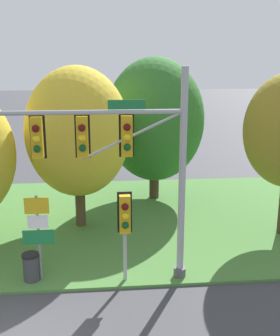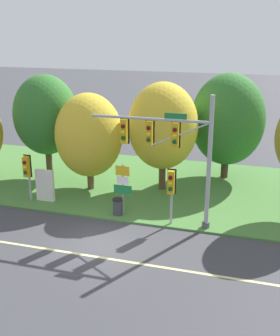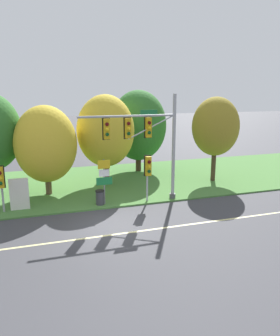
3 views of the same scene
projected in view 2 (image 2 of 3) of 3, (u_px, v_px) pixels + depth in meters
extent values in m
plane|color=#3D3D42|center=(99.00, 243.00, 20.24)|extent=(160.00, 160.00, 0.00)
cube|color=beige|center=(89.00, 256.00, 19.15)|extent=(36.00, 0.16, 0.01)
cube|color=#477A38|center=(145.00, 184.00, 27.72)|extent=(48.00, 11.50, 0.10)
cylinder|color=#9EA0A5|center=(209.00, 164.00, 20.58)|extent=(0.22, 0.22, 6.80)
cylinder|color=#4C4C51|center=(206.00, 224.00, 21.61)|extent=(0.40, 0.40, 0.30)
cylinder|color=#9EA0A5|center=(149.00, 119.00, 20.73)|extent=(6.09, 0.14, 0.14)
cylinder|color=#9EA0A5|center=(179.00, 135.00, 20.54)|extent=(3.08, 0.08, 1.47)
cube|color=gold|center=(175.00, 135.00, 20.61)|extent=(0.34, 0.28, 1.22)
cube|color=black|center=(176.00, 134.00, 20.75)|extent=(0.46, 0.04, 1.34)
sphere|color=#4C0C0C|center=(175.00, 130.00, 20.35)|extent=(0.22, 0.22, 0.22)
sphere|color=yellow|center=(175.00, 136.00, 20.44)|extent=(0.22, 0.22, 0.22)
sphere|color=#0C4219|center=(174.00, 142.00, 20.54)|extent=(0.22, 0.22, 0.22)
cube|color=gold|center=(149.00, 133.00, 20.96)|extent=(0.34, 0.28, 1.22)
cube|color=black|center=(150.00, 133.00, 21.11)|extent=(0.46, 0.04, 1.34)
sphere|color=#4C0C0C|center=(148.00, 128.00, 20.70)|extent=(0.22, 0.22, 0.22)
sphere|color=yellow|center=(148.00, 134.00, 20.80)|extent=(0.22, 0.22, 0.22)
sphere|color=#0C4219|center=(148.00, 140.00, 20.90)|extent=(0.22, 0.22, 0.22)
cube|color=gold|center=(124.00, 131.00, 21.32)|extent=(0.34, 0.28, 1.22)
cube|color=black|center=(125.00, 131.00, 21.46)|extent=(0.46, 0.04, 1.34)
sphere|color=#4C0C0C|center=(123.00, 126.00, 21.06)|extent=(0.22, 0.22, 0.22)
sphere|color=yellow|center=(123.00, 132.00, 21.16)|extent=(0.22, 0.22, 0.22)
sphere|color=#0C4219|center=(123.00, 138.00, 21.25)|extent=(0.22, 0.22, 0.22)
cube|color=#196B33|center=(176.00, 116.00, 20.26)|extent=(1.10, 0.04, 0.28)
cylinder|color=#9EA0A5|center=(29.00, 178.00, 24.67)|extent=(0.12, 0.12, 2.70)
cube|color=gold|center=(26.00, 167.00, 24.24)|extent=(0.34, 0.28, 1.22)
cube|color=black|center=(28.00, 166.00, 24.39)|extent=(0.46, 0.04, 1.34)
sphere|color=#4C0C0C|center=(24.00, 163.00, 23.98)|extent=(0.22, 0.22, 0.22)
sphere|color=yellow|center=(25.00, 168.00, 24.08)|extent=(0.22, 0.22, 0.22)
sphere|color=#0C4219|center=(25.00, 172.00, 24.17)|extent=(0.22, 0.22, 0.22)
cylinder|color=#9EA0A5|center=(171.00, 197.00, 21.62)|extent=(0.12, 0.12, 2.93)
cube|color=gold|center=(171.00, 182.00, 21.15)|extent=(0.34, 0.28, 1.22)
cube|color=black|center=(172.00, 181.00, 21.29)|extent=(0.46, 0.04, 1.34)
sphere|color=#4C0C0C|center=(170.00, 178.00, 20.89)|extent=(0.22, 0.22, 0.22)
sphere|color=yellow|center=(170.00, 184.00, 20.99)|extent=(0.22, 0.22, 0.22)
sphere|color=#0C4219|center=(170.00, 189.00, 21.08)|extent=(0.22, 0.22, 0.22)
cylinder|color=slate|center=(123.00, 190.00, 22.61)|extent=(0.08, 0.08, 2.88)
cube|color=gold|center=(122.00, 171.00, 22.23)|extent=(0.77, 0.03, 0.53)
cube|color=white|center=(123.00, 180.00, 22.40)|extent=(0.64, 0.03, 0.43)
cube|color=#197238|center=(123.00, 190.00, 22.57)|extent=(1.00, 0.03, 0.48)
cylinder|color=#4C3823|center=(49.00, 155.00, 28.48)|extent=(0.42, 0.42, 3.13)
ellipsoid|color=#2D6B28|center=(46.00, 115.00, 27.61)|extent=(4.22, 4.22, 5.28)
cylinder|color=brown|center=(90.00, 171.00, 26.50)|extent=(0.41, 0.41, 2.35)
ellipsoid|color=gold|center=(89.00, 135.00, 25.76)|extent=(4.14, 4.14, 5.18)
cylinder|color=#4C3823|center=(162.00, 167.00, 26.39)|extent=(0.43, 0.43, 2.89)
ellipsoid|color=gold|center=(163.00, 126.00, 25.56)|extent=(4.27, 4.27, 5.33)
cylinder|color=#423021|center=(225.00, 158.00, 28.44)|extent=(0.48, 0.48, 2.69)
ellipsoid|color=#2D6B28|center=(228.00, 119.00, 27.59)|extent=(4.84, 4.84, 6.05)
cube|color=silver|center=(45.00, 185.00, 24.70)|extent=(1.10, 0.24, 1.90)
cube|color=#4C4C51|center=(40.00, 199.00, 25.09)|extent=(0.10, 0.20, 0.10)
cube|color=#4C4C51|center=(52.00, 200.00, 24.88)|extent=(0.10, 0.20, 0.10)
cylinder|color=#38383D|center=(118.00, 207.00, 22.99)|extent=(0.52, 0.52, 0.85)
cylinder|color=black|center=(118.00, 199.00, 22.84)|extent=(0.56, 0.56, 0.08)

